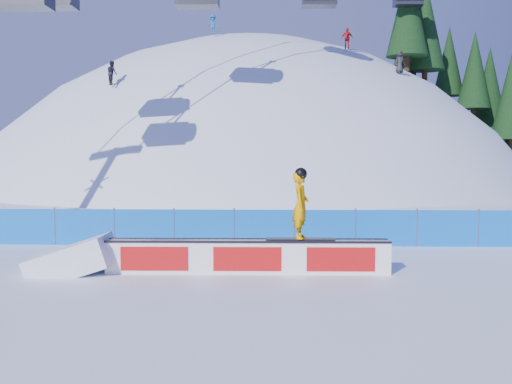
{
  "coord_description": "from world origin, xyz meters",
  "views": [
    {
      "loc": [
        2.29,
        -14.19,
        3.09
      ],
      "look_at": [
        1.8,
        2.13,
        1.95
      ],
      "focal_mm": 40.0,
      "sensor_mm": 36.0,
      "label": 1
    }
  ],
  "objects": [
    {
      "name": "ground",
      "position": [
        0.0,
        0.0,
        0.0
      ],
      "size": [
        160.0,
        160.0,
        0.0
      ],
      "primitive_type": "plane",
      "color": "white",
      "rests_on": "ground"
    },
    {
      "name": "safety_fence",
      "position": [
        0.0,
        4.5,
        0.6
      ],
      "size": [
        22.05,
        0.05,
        1.3
      ],
      "color": "blue",
      "rests_on": "ground"
    },
    {
      "name": "distant_skiers",
      "position": [
        0.99,
        30.61,
        11.29
      ],
      "size": [
        21.62,
        10.29,
        6.93
      ],
      "color": "black",
      "rests_on": "ground"
    },
    {
      "name": "treeline",
      "position": [
        24.79,
        41.22,
        9.19
      ],
      "size": [
        27.38,
        11.62,
        20.22
      ],
      "color": "black",
      "rests_on": "ground"
    },
    {
      "name": "snow_hill",
      "position": [
        0.0,
        42.0,
        -18.0
      ],
      "size": [
        64.0,
        64.0,
        64.0
      ],
      "color": "white",
      "rests_on": "ground"
    },
    {
      "name": "snowboarder",
      "position": [
        2.99,
        0.23,
        1.77
      ],
      "size": [
        1.76,
        0.68,
        1.84
      ],
      "rotation": [
        0.0,
        0.0,
        1.39
      ],
      "color": "black",
      "rests_on": "rail_box"
    },
    {
      "name": "snow_ramp",
      "position": [
        -2.88,
        0.16,
        0.0
      ],
      "size": [
        2.21,
        1.39,
        1.37
      ],
      "primitive_type": null,
      "rotation": [
        0.0,
        -0.31,
        0.01
      ],
      "color": "white",
      "rests_on": "ground"
    },
    {
      "name": "rail_box",
      "position": [
        1.64,
        0.22,
        0.43
      ],
      "size": [
        7.24,
        0.59,
        0.87
      ],
      "rotation": [
        0.0,
        0.0,
        0.01
      ],
      "color": "white",
      "rests_on": "ground"
    }
  ]
}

